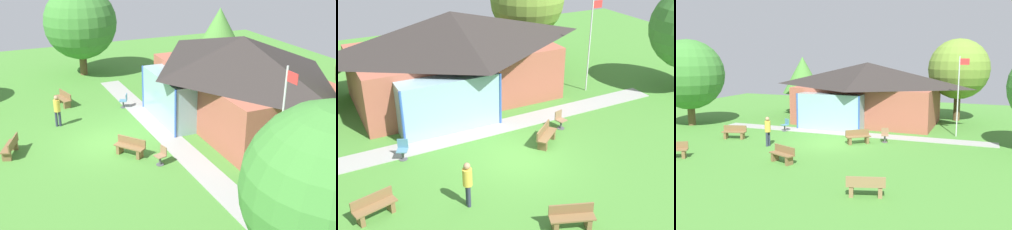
% 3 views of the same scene
% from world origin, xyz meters
% --- Properties ---
extents(ground_plane, '(44.00, 44.00, 0.00)m').
position_xyz_m(ground_plane, '(0.00, 0.00, 0.00)').
color(ground_plane, '#478433').
extents(pavilion, '(11.44, 7.79, 4.70)m').
position_xyz_m(pavilion, '(-0.17, 7.35, 2.44)').
color(pavilion, '#A35642').
rests_on(pavilion, ground_plane).
extents(footpath, '(19.09, 1.70, 0.03)m').
position_xyz_m(footpath, '(0.00, 2.95, 0.01)').
color(footpath, '#999993').
rests_on(footpath, ground_plane).
extents(flagpole, '(0.64, 0.08, 5.22)m').
position_xyz_m(flagpole, '(6.95, 4.83, 2.89)').
color(flagpole, silver).
rests_on(flagpole, ground_plane).
extents(bench_rear_near_path, '(1.44, 1.28, 0.84)m').
position_xyz_m(bench_rear_near_path, '(1.58, 0.58, 0.40)').
color(bench_rear_near_path, brown).
rests_on(bench_rear_near_path, ground_plane).
extents(bench_front_center, '(1.56, 0.93, 0.84)m').
position_xyz_m(bench_front_center, '(-0.60, -4.54, 0.40)').
color(bench_front_center, brown).
rests_on(bench_front_center, ground_plane).
extents(bench_mid_left, '(1.56, 0.82, 0.84)m').
position_xyz_m(bench_mid_left, '(-6.20, -1.06, 0.40)').
color(bench_mid_left, brown).
rests_on(bench_mid_left, ground_plane).
extents(patio_chair_west, '(0.59, 0.59, 0.86)m').
position_xyz_m(patio_chair_west, '(-4.39, 2.21, 0.42)').
color(patio_chair_west, teal).
rests_on(patio_chair_west, ground_plane).
extents(patio_chair_lawn_spare, '(0.54, 0.54, 0.86)m').
position_xyz_m(patio_chair_lawn_spare, '(2.98, 1.56, 0.42)').
color(patio_chair_lawn_spare, '#8C6B4C').
rests_on(patio_chair_lawn_spare, ground_plane).
extents(visitor_strolling_lawn, '(0.34, 0.34, 1.74)m').
position_xyz_m(visitor_strolling_lawn, '(-3.14, -1.91, 1.02)').
color(visitor_strolling_lawn, '#2D3347').
rests_on(visitor_strolling_lawn, ground_plane).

